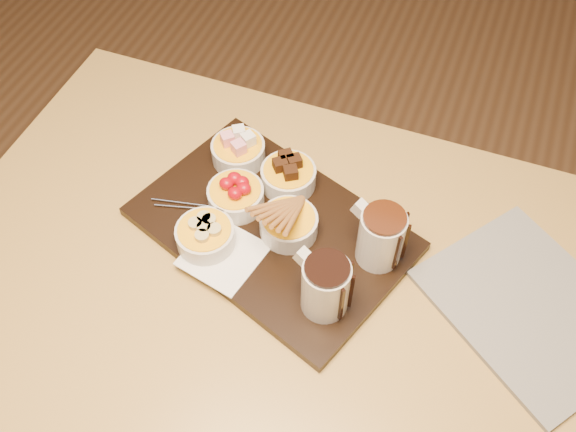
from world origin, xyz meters
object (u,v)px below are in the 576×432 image
(newspaper, at_px, (530,307))
(bowl_strawberries, at_px, (236,197))
(serving_board, at_px, (272,228))
(pitcher_dark_chocolate, at_px, (325,287))
(dining_table, at_px, (283,303))
(pitcher_milk_chocolate, at_px, (381,238))

(newspaper, bearing_deg, bowl_strawberries, -145.52)
(serving_board, height_order, newspaper, serving_board)
(pitcher_dark_chocolate, bearing_deg, bowl_strawberries, 167.35)
(bowl_strawberries, bearing_deg, dining_table, -38.00)
(serving_board, bearing_deg, pitcher_milk_chocolate, 21.80)
(dining_table, height_order, pitcher_dark_chocolate, pitcher_dark_chocolate)
(newspaper, bearing_deg, pitcher_milk_chocolate, -143.66)
(serving_board, distance_m, pitcher_milk_chocolate, 0.20)
(dining_table, relative_size, bowl_strawberries, 12.00)
(dining_table, height_order, pitcher_milk_chocolate, pitcher_milk_chocolate)
(bowl_strawberries, height_order, pitcher_dark_chocolate, pitcher_dark_chocolate)
(dining_table, height_order, newspaper, newspaper)
(pitcher_milk_chocolate, relative_size, newspaper, 0.32)
(serving_board, xyz_separation_m, newspaper, (0.45, 0.01, -0.00))
(bowl_strawberries, height_order, newspaper, bowl_strawberries)
(pitcher_milk_chocolate, bearing_deg, pitcher_dark_chocolate, -94.40)
(serving_board, xyz_separation_m, bowl_strawberries, (-0.08, 0.02, 0.03))
(pitcher_dark_chocolate, relative_size, newspaper, 0.32)
(dining_table, relative_size, newspaper, 3.78)
(bowl_strawberries, relative_size, pitcher_dark_chocolate, 0.97)
(serving_board, bearing_deg, bowl_strawberries, -176.42)
(newspaper, bearing_deg, serving_board, -142.92)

